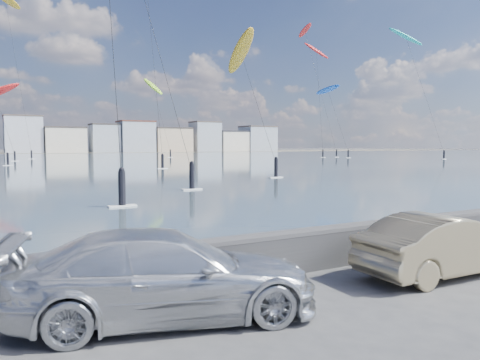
% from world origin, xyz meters
% --- Properties ---
extents(ground, '(700.00, 700.00, 0.00)m').
position_xyz_m(ground, '(0.00, 0.00, 0.00)').
color(ground, '#333335').
rests_on(ground, ground).
extents(bay_water, '(500.00, 177.00, 0.00)m').
position_xyz_m(bay_water, '(0.00, 91.50, 0.01)').
color(bay_water, '#37485A').
rests_on(bay_water, ground).
extents(seawall, '(400.00, 0.36, 1.08)m').
position_xyz_m(seawall, '(0.00, 2.70, 0.58)').
color(seawall, '#28282B').
rests_on(seawall, ground).
extents(car_silver, '(5.84, 3.59, 1.58)m').
position_xyz_m(car_silver, '(-1.99, 1.40, 0.79)').
color(car_silver, silver).
rests_on(car_silver, ground).
extents(car_champagne, '(4.50, 1.72, 1.46)m').
position_xyz_m(car_champagne, '(4.70, 0.77, 0.73)').
color(car_champagne, tan).
rests_on(car_champagne, ground).
extents(kitesurfer_4, '(5.20, 19.63, 36.39)m').
position_xyz_m(kitesurfer_4, '(75.64, 99.20, 34.09)').
color(kitesurfer_4, red).
rests_on(kitesurfer_4, ground).
extents(kitesurfer_5, '(2.77, 11.93, 18.13)m').
position_xyz_m(kitesurfer_5, '(71.96, 84.91, 16.50)').
color(kitesurfer_5, blue).
rests_on(kitesurfer_5, ground).
extents(kitesurfer_9, '(7.80, 9.22, 29.86)m').
position_xyz_m(kitesurfer_9, '(72.67, 90.47, 26.72)').
color(kitesurfer_9, red).
rests_on(kitesurfer_9, ground).
extents(kitesurfer_12, '(4.53, 15.98, 21.63)m').
position_xyz_m(kitesurfer_12, '(36.55, 113.26, 18.29)').
color(kitesurfer_12, '#8CD826').
rests_on(kitesurfer_12, ground).
extents(kitesurfer_14, '(8.93, 14.84, 30.82)m').
position_xyz_m(kitesurfer_14, '(83.56, 71.13, 27.91)').
color(kitesurfer_14, '#19BFBF').
rests_on(kitesurfer_14, ground).
extents(kitesurfer_16, '(4.63, 14.09, 16.17)m').
position_xyz_m(kitesurfer_16, '(21.52, 39.98, 13.32)').
color(kitesurfer_16, '#BF8C19').
rests_on(kitesurfer_16, ground).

